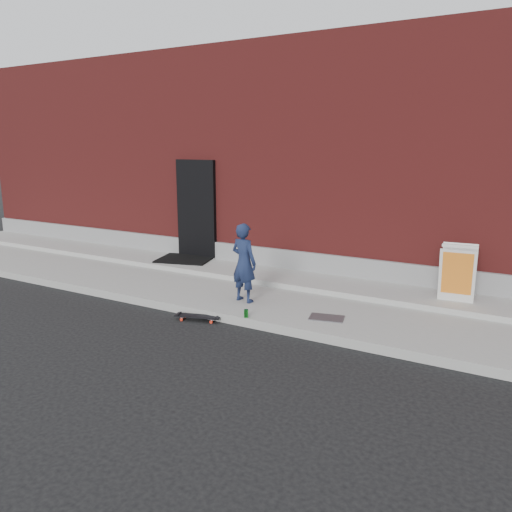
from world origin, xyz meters
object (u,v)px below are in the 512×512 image
Objects in this scene: pizza_sign at (458,273)px; soda_can at (246,313)px; skateboard at (198,317)px; child at (244,263)px.

pizza_sign is 3.68m from soda_can.
child is at bearing 67.92° from skateboard.
child reaches higher than skateboard.
skateboard is at bearing 77.72° from child.
soda_can is at bearing 11.53° from skateboard.
soda_can is at bearing 132.91° from child.
skateboard is at bearing -145.93° from pizza_sign.
child is at bearing -154.37° from pizza_sign.
soda_can is (0.47, -0.72, -0.63)m from child.
soda_can is (0.83, 0.17, 0.15)m from skateboard.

